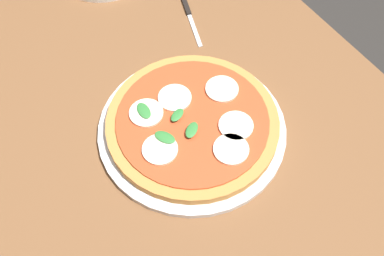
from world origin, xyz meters
name	(u,v)px	position (x,y,z in m)	size (l,w,h in m)	color
ground_plane	(161,238)	(0.00, 0.00, 0.00)	(6.00, 6.00, 0.00)	#2D2B28
dining_table	(143,131)	(0.00, 0.00, 0.65)	(1.57, 0.93, 0.74)	brown
serving_tray	(192,129)	(0.11, 0.06, 0.75)	(0.35, 0.35, 0.01)	silver
pizza	(193,122)	(0.10, 0.06, 0.77)	(0.32, 0.32, 0.03)	#C6843F
knife	(189,15)	(-0.16, 0.22, 0.74)	(0.15, 0.06, 0.01)	black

